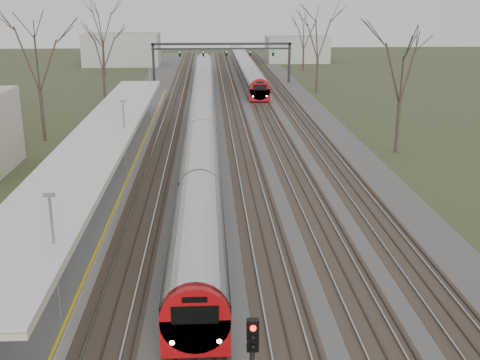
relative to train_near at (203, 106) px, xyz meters
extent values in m
cube|color=#474442|center=(2.50, -2.05, -1.43)|extent=(24.00, 160.00, 0.10)
cube|color=#4C3828|center=(-3.50, -2.05, -1.39)|extent=(2.60, 160.00, 0.06)
cube|color=gray|center=(-4.22, -2.05, -1.32)|extent=(0.07, 160.00, 0.12)
cube|color=gray|center=(-2.78, -2.05, -1.32)|extent=(0.07, 160.00, 0.12)
cube|color=#4C3828|center=(0.00, -2.05, -1.39)|extent=(2.60, 160.00, 0.06)
cube|color=gray|center=(-0.72, -2.05, -1.32)|extent=(0.07, 160.00, 0.12)
cube|color=gray|center=(0.72, -2.05, -1.32)|extent=(0.07, 160.00, 0.12)
cube|color=#4C3828|center=(3.50, -2.05, -1.39)|extent=(2.60, 160.00, 0.06)
cube|color=gray|center=(2.78, -2.05, -1.32)|extent=(0.07, 160.00, 0.12)
cube|color=gray|center=(4.22, -2.05, -1.32)|extent=(0.07, 160.00, 0.12)
cube|color=#4C3828|center=(7.00, -2.05, -1.39)|extent=(2.60, 160.00, 0.06)
cube|color=gray|center=(6.28, -2.05, -1.32)|extent=(0.07, 160.00, 0.12)
cube|color=gray|center=(7.72, -2.05, -1.32)|extent=(0.07, 160.00, 0.12)
cube|color=#4C3828|center=(10.50, -2.05, -1.39)|extent=(2.60, 160.00, 0.06)
cube|color=gray|center=(9.78, -2.05, -1.32)|extent=(0.07, 160.00, 0.12)
cube|color=gray|center=(11.22, -2.05, -1.32)|extent=(0.07, 160.00, 0.12)
cube|color=#9E9B93|center=(-6.55, -19.55, -0.98)|extent=(3.50, 69.00, 1.00)
cylinder|color=slate|center=(-6.55, -39.05, 1.02)|extent=(0.14, 0.14, 3.00)
cylinder|color=slate|center=(-6.55, -31.05, 1.02)|extent=(0.14, 0.14, 3.00)
cylinder|color=slate|center=(-6.55, -23.05, 1.02)|extent=(0.14, 0.14, 3.00)
cylinder|color=slate|center=(-6.55, -15.05, 1.02)|extent=(0.14, 0.14, 3.00)
cylinder|color=slate|center=(-6.55, -7.05, 1.02)|extent=(0.14, 0.14, 3.00)
cube|color=silver|center=(-6.55, -24.05, 2.57)|extent=(4.10, 50.00, 0.12)
cube|color=beige|center=(-6.55, -24.05, 2.40)|extent=(4.10, 50.00, 0.25)
cube|color=black|center=(-7.50, 27.95, 1.52)|extent=(0.35, 0.35, 6.00)
cube|color=black|center=(13.00, 27.95, 1.52)|extent=(0.35, 0.35, 6.00)
cube|color=black|center=(2.75, 27.95, 4.42)|extent=(21.00, 0.35, 0.35)
cube|color=black|center=(2.75, 27.95, 3.72)|extent=(21.00, 0.25, 0.25)
cube|color=black|center=(-3.50, 27.75, 3.02)|extent=(0.32, 0.22, 0.85)
sphere|color=#0CFF19|center=(-3.50, 27.61, 3.27)|extent=(0.16, 0.16, 0.16)
cube|color=black|center=(0.00, 27.75, 3.02)|extent=(0.32, 0.22, 0.85)
sphere|color=#0CFF19|center=(0.00, 27.61, 3.27)|extent=(0.16, 0.16, 0.16)
cube|color=black|center=(3.50, 27.75, 3.02)|extent=(0.32, 0.22, 0.85)
sphere|color=#0CFF19|center=(3.50, 27.61, 3.27)|extent=(0.16, 0.16, 0.16)
cube|color=black|center=(7.00, 27.75, 3.02)|extent=(0.32, 0.22, 0.85)
sphere|color=#0CFF19|center=(7.00, 27.61, 3.27)|extent=(0.16, 0.16, 0.16)
cube|color=black|center=(10.50, 27.75, 3.02)|extent=(0.32, 0.22, 0.85)
sphere|color=#0CFF19|center=(10.50, 27.61, 3.27)|extent=(0.16, 0.16, 0.16)
cylinder|color=#2D231C|center=(-14.50, -9.05, 1.00)|extent=(0.30, 0.30, 4.95)
cylinder|color=#2D231C|center=(16.50, -15.05, 0.77)|extent=(0.30, 0.30, 4.50)
cube|color=#A7AAB1|center=(0.00, 0.24, -0.38)|extent=(2.55, 90.00, 1.60)
cylinder|color=#A7AAB1|center=(0.00, 0.24, 0.27)|extent=(2.60, 89.70, 2.60)
cube|color=black|center=(0.00, 0.24, 0.37)|extent=(2.62, 89.40, 0.55)
cube|color=#A3090C|center=(0.00, -44.66, -0.43)|extent=(2.55, 0.50, 1.50)
cylinder|color=#A3090C|center=(0.00, -44.61, 0.27)|extent=(2.60, 0.60, 2.60)
cube|color=black|center=(0.00, -44.88, 0.57)|extent=(1.70, 0.12, 0.70)
sphere|color=white|center=(-0.85, -44.86, -0.53)|extent=(0.22, 0.22, 0.22)
sphere|color=white|center=(0.85, -44.86, -0.53)|extent=(0.22, 0.22, 0.22)
cube|color=black|center=(0.00, 0.24, -1.30)|extent=(1.80, 89.00, 0.35)
cube|color=#A7AAB1|center=(7.00, 39.87, -0.38)|extent=(2.55, 60.00, 1.60)
cylinder|color=#A7AAB1|center=(7.00, 39.87, 0.27)|extent=(2.60, 59.70, 2.60)
cube|color=black|center=(7.00, 39.87, 0.37)|extent=(2.62, 59.40, 0.55)
cube|color=#A3090C|center=(7.00, 9.97, -0.43)|extent=(2.55, 0.50, 1.50)
cylinder|color=#A3090C|center=(7.00, 10.02, 0.27)|extent=(2.60, 0.60, 2.60)
cube|color=black|center=(7.00, 9.75, 0.57)|extent=(1.70, 0.12, 0.70)
sphere|color=white|center=(6.15, 9.77, -0.53)|extent=(0.22, 0.22, 0.22)
sphere|color=white|center=(7.85, 9.77, -0.53)|extent=(0.22, 0.22, 0.22)
cube|color=black|center=(7.00, 39.87, -1.30)|extent=(1.80, 59.00, 0.35)
cube|color=black|center=(1.75, -48.85, 2.12)|extent=(0.35, 0.22, 1.00)
sphere|color=#FF0C05|center=(1.75, -48.98, 2.42)|extent=(0.18, 0.18, 0.18)
camera|label=1|loc=(0.58, -63.90, 11.41)|focal=45.00mm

